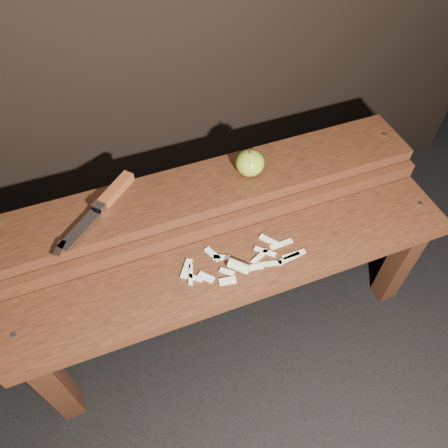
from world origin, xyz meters
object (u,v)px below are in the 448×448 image
object	(u,v)px
bench_front_tier	(240,279)
apple	(250,163)
knife	(107,199)
bench_rear_tier	(211,205)

from	to	relation	value
bench_front_tier	apple	size ratio (longest dim) A/B	14.44
apple	knife	size ratio (longest dim) A/B	0.34
bench_front_tier	bench_rear_tier	distance (m)	0.23
bench_front_tier	knife	bearing A→B (deg)	136.31
bench_rear_tier	knife	xyz separation A→B (m)	(-0.27, 0.03, 0.10)
bench_rear_tier	apple	distance (m)	0.17
knife	apple	bearing A→B (deg)	-4.37
bench_rear_tier	apple	xyz separation A→B (m)	(0.12, 0.00, 0.12)
bench_front_tier	knife	xyz separation A→B (m)	(-0.27, 0.26, 0.16)
bench_rear_tier	apple	world-z (taller)	apple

